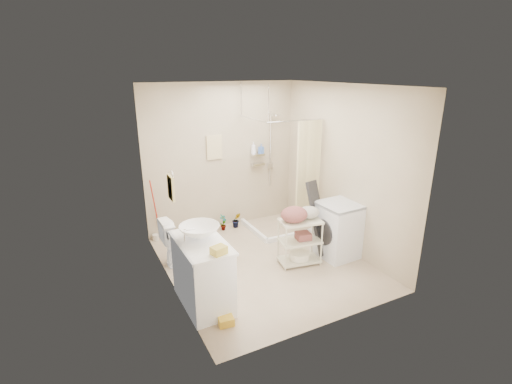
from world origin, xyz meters
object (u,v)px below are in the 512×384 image
vanity (203,273)px  washing_machine (338,230)px  toilet (185,240)px  laundry_rack (300,238)px

vanity → washing_machine: 2.32m
toilet → laundry_rack: bearing=-120.0°
washing_machine → laundry_rack: 0.67m
washing_machine → toilet: bearing=155.5°
vanity → laundry_rack: 1.66m
toilet → washing_machine: 2.35m
toilet → vanity: bearing=172.4°
vanity → toilet: (0.12, 1.13, -0.06)m
laundry_rack → vanity: bearing=-159.0°
vanity → laundry_rack: vanity is taller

